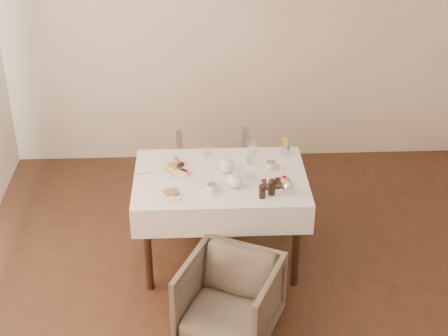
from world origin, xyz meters
name	(u,v)px	position (x,y,z in m)	size (l,w,h in m)	color
table	(220,190)	(-0.31, 0.80, 0.64)	(1.28, 0.88, 0.75)	black
armchair_near	(230,299)	(-0.28, -0.03, 0.28)	(0.60, 0.62, 0.57)	#4B4237
armchair_far	(215,172)	(-0.32, 1.64, 0.30)	(0.64, 0.66, 0.60)	#4B4237
breakfast_plate	(173,168)	(-0.65, 0.92, 0.77)	(0.30, 0.30, 0.04)	white
side_plate	(168,195)	(-0.68, 0.54, 0.76)	(0.20, 0.20, 0.02)	white
teapot_centre	(226,165)	(-0.26, 0.85, 0.82)	(0.16, 0.13, 0.13)	white
teapot_front	(235,180)	(-0.21, 0.64, 0.82)	(0.16, 0.12, 0.12)	white
creamer	(246,159)	(-0.10, 0.98, 0.79)	(0.06, 0.06, 0.07)	white
teacup_near	(212,189)	(-0.37, 0.58, 0.78)	(0.13, 0.13, 0.06)	white
teacup_far	(271,166)	(0.08, 0.89, 0.78)	(0.13, 0.13, 0.06)	white
glass_left	(208,151)	(-0.39, 1.11, 0.80)	(0.06, 0.06, 0.09)	silver
glass_mid	(251,172)	(-0.08, 0.76, 0.81)	(0.07, 0.07, 0.10)	silver
glass_right	(252,148)	(-0.04, 1.13, 0.81)	(0.07, 0.07, 0.10)	silver
condiment_board	(277,182)	(0.10, 0.67, 0.77)	(0.22, 0.16, 0.05)	black
pepper_mill_left	(262,191)	(-0.02, 0.49, 0.81)	(0.06, 0.06, 0.11)	black
pepper_mill_right	(272,186)	(0.05, 0.54, 0.82)	(0.06, 0.06, 0.13)	black
silver_pot	(288,187)	(0.16, 0.54, 0.81)	(0.10, 0.08, 0.11)	white
fries_cup	(285,147)	(0.21, 1.10, 0.82)	(0.07, 0.07, 0.15)	silver
cutlery_fork	(157,172)	(-0.78, 0.87, 0.76)	(0.01, 0.18, 0.00)	silver
cutlery_knife	(148,174)	(-0.84, 0.86, 0.76)	(0.01, 0.18, 0.00)	silver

